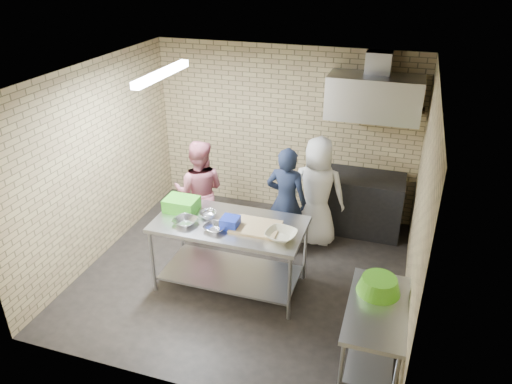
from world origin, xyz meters
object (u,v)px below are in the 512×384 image
blue_tub (230,223)px  woman_pink (200,191)px  green_crate (182,204)px  green_basin (379,285)px  bottle_green (407,102)px  stove (362,203)px  side_counter (374,335)px  man_navy (286,201)px  woman_white (317,192)px  prep_table (230,254)px

blue_tub → woman_pink: 1.38m
green_crate → blue_tub: bearing=-16.3°
green_basin → bottle_green: bearing=89.6°
bottle_green → woman_pink: size_ratio=0.10×
stove → blue_tub: blue_tub is taller
side_counter → bottle_green: size_ratio=8.00×
bottle_green → man_navy: 2.21m
green_crate → side_counter: bearing=-19.7°
side_counter → bottle_green: (0.00, 2.99, 1.64)m
woman_white → side_counter: bearing=112.7°
stove → woman_pink: size_ratio=0.77×
man_navy → woman_white: (0.36, 0.37, 0.02)m
green_crate → man_navy: man_navy is taller
bottle_green → woman_pink: bottle_green is taller
man_navy → woman_pink: man_navy is taller
side_counter → blue_tub: bearing=159.0°
stove → blue_tub: size_ratio=5.78×
green_crate → woman_pink: 0.87m
side_counter → woman_pink: (-2.71, 1.75, 0.41)m
blue_tub → woman_white: 1.68m
prep_table → stove: 2.42m
woman_pink → man_navy: bearing=169.9°
green_basin → woman_white: size_ratio=0.28×
prep_table → side_counter: 2.05m
bottle_green → woman_white: 1.79m
prep_table → green_basin: bearing=-16.5°
prep_table → woman_white: woman_white is taller
man_navy → blue_tub: bearing=72.5°
woman_white → green_basin: bearing=115.1°
prep_table → man_navy: man_navy is taller
side_counter → man_navy: 2.34m
stove → woman_pink: bearing=-156.2°
blue_tub → woman_pink: woman_pink is taller
prep_table → blue_tub: (0.05, -0.10, 0.53)m
side_counter → stove: 2.79m
prep_table → side_counter: (1.89, -0.80, -0.09)m
green_crate → blue_tub: size_ratio=2.00×
side_counter → woman_pink: 3.26m
stove → bottle_green: size_ratio=8.00×
man_navy → woman_white: bearing=-131.3°
green_basin → bottle_green: bottle_green is taller
side_counter → stove: stove is taller
woman_white → green_crate: bearing=36.2°
blue_tub → prep_table: bearing=116.6°
green_crate → woman_pink: woman_pink is taller
stove → green_crate: bearing=-139.5°
stove → woman_white: 0.91m
blue_tub → man_navy: bearing=69.4°
woman_pink → stove: bearing=-168.8°
blue_tub → green_basin: (1.82, -0.45, -0.17)m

